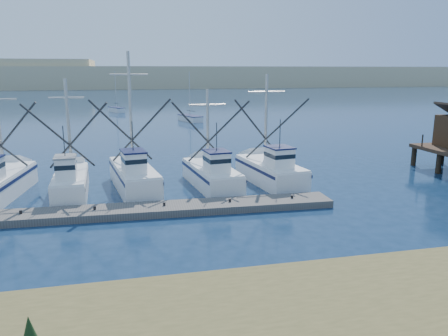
# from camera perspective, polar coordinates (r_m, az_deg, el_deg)

# --- Properties ---
(ground) EXTENTS (500.00, 500.00, 0.00)m
(ground) POSITION_cam_1_polar(r_m,az_deg,el_deg) (21.15, 5.89, -10.54)
(ground) COLOR #0D243D
(ground) RESTS_ON ground
(floating_dock) EXTENTS (32.66, 3.19, 0.43)m
(floating_dock) POSITION_cam_1_polar(r_m,az_deg,el_deg) (26.76, -20.79, -5.79)
(floating_dock) COLOR #595550
(floating_dock) RESTS_ON ground
(dune_ridge) EXTENTS (360.00, 60.00, 10.00)m
(dune_ridge) POSITION_cam_1_polar(r_m,az_deg,el_deg) (228.48, -11.52, 11.59)
(dune_ridge) COLOR tan
(dune_ridge) RESTS_ON ground
(trawler_fleet) EXTENTS (32.64, 8.61, 9.61)m
(trawler_fleet) POSITION_cam_1_polar(r_m,az_deg,el_deg) (31.44, -20.24, -1.62)
(trawler_fleet) COLOR white
(trawler_fleet) RESTS_ON ground
(sailboat_near) EXTENTS (3.59, 5.89, 8.10)m
(sailboat_near) POSITION_cam_1_polar(r_m,az_deg,el_deg) (73.13, -4.43, 6.49)
(sailboat_near) COLOR white
(sailboat_near) RESTS_ON ground
(sailboat_far) EXTENTS (3.35, 4.99, 8.10)m
(sailboat_far) POSITION_cam_1_polar(r_m,az_deg,el_deg) (91.59, -13.85, 7.42)
(sailboat_far) COLOR white
(sailboat_far) RESTS_ON ground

